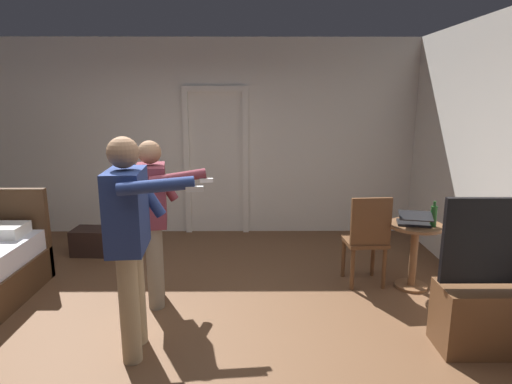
{
  "coord_description": "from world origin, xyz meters",
  "views": [
    {
      "loc": [
        0.79,
        -3.46,
        2.0
      ],
      "look_at": [
        0.81,
        0.34,
        1.15
      ],
      "focal_mm": 30.46,
      "sensor_mm": 36.0,
      "label": 1
    }
  ],
  "objects_px": {
    "laptop": "(414,220)",
    "person_striped_shirt": "(154,212)",
    "suitcase_dark": "(96,241)",
    "bottle_on_table": "(434,216)",
    "wooden_chair": "(367,237)",
    "person_blue_shirt": "(130,231)",
    "tv_flatscreen": "(508,306)",
    "side_table": "(414,246)"
  },
  "relations": [
    {
      "from": "laptop",
      "to": "bottle_on_table",
      "type": "height_order",
      "value": "bottle_on_table"
    },
    {
      "from": "laptop",
      "to": "wooden_chair",
      "type": "height_order",
      "value": "wooden_chair"
    },
    {
      "from": "laptop",
      "to": "wooden_chair",
      "type": "relative_size",
      "value": 0.4
    },
    {
      "from": "laptop",
      "to": "person_striped_shirt",
      "type": "height_order",
      "value": "person_striped_shirt"
    },
    {
      "from": "laptop",
      "to": "person_striped_shirt",
      "type": "bearing_deg",
      "value": -174.12
    },
    {
      "from": "laptop",
      "to": "bottle_on_table",
      "type": "relative_size",
      "value": 1.49
    },
    {
      "from": "bottle_on_table",
      "to": "person_striped_shirt",
      "type": "xyz_separation_m",
      "value": [
        -2.77,
        -0.23,
        0.11
      ]
    },
    {
      "from": "wooden_chair",
      "to": "person_striped_shirt",
      "type": "height_order",
      "value": "person_striped_shirt"
    },
    {
      "from": "tv_flatscreen",
      "to": "laptop",
      "type": "height_order",
      "value": "tv_flatscreen"
    },
    {
      "from": "wooden_chair",
      "to": "person_blue_shirt",
      "type": "xyz_separation_m",
      "value": [
        -2.13,
        -1.22,
        0.46
      ]
    },
    {
      "from": "laptop",
      "to": "person_blue_shirt",
      "type": "relative_size",
      "value": 0.23
    },
    {
      "from": "tv_flatscreen",
      "to": "person_striped_shirt",
      "type": "distance_m",
      "value": 3.13
    },
    {
      "from": "person_striped_shirt",
      "to": "laptop",
      "type": "bearing_deg",
      "value": 5.88
    },
    {
      "from": "side_table",
      "to": "suitcase_dark",
      "type": "relative_size",
      "value": 1.27
    },
    {
      "from": "suitcase_dark",
      "to": "tv_flatscreen",
      "type": "bearing_deg",
      "value": -25.35
    },
    {
      "from": "wooden_chair",
      "to": "person_striped_shirt",
      "type": "bearing_deg",
      "value": -170.35
    },
    {
      "from": "bottle_on_table",
      "to": "tv_flatscreen",
      "type": "bearing_deg",
      "value": -79.51
    },
    {
      "from": "laptop",
      "to": "suitcase_dark",
      "type": "distance_m",
      "value": 3.87
    },
    {
      "from": "side_table",
      "to": "suitcase_dark",
      "type": "distance_m",
      "value": 3.87
    },
    {
      "from": "suitcase_dark",
      "to": "bottle_on_table",
      "type": "bearing_deg",
      "value": -13.17
    },
    {
      "from": "person_blue_shirt",
      "to": "side_table",
      "type": "bearing_deg",
      "value": 23.96
    },
    {
      "from": "bottle_on_table",
      "to": "laptop",
      "type": "bearing_deg",
      "value": 168.08
    },
    {
      "from": "bottle_on_table",
      "to": "wooden_chair",
      "type": "bearing_deg",
      "value": 167.78
    },
    {
      "from": "person_striped_shirt",
      "to": "tv_flatscreen",
      "type": "bearing_deg",
      "value": -15.8
    },
    {
      "from": "side_table",
      "to": "person_blue_shirt",
      "type": "relative_size",
      "value": 0.41
    },
    {
      "from": "wooden_chair",
      "to": "person_blue_shirt",
      "type": "bearing_deg",
      "value": -150.23
    },
    {
      "from": "bottle_on_table",
      "to": "wooden_chair",
      "type": "xyz_separation_m",
      "value": [
        -0.63,
        0.14,
        -0.27
      ]
    },
    {
      "from": "laptop",
      "to": "person_striped_shirt",
      "type": "relative_size",
      "value": 0.25
    },
    {
      "from": "laptop",
      "to": "person_blue_shirt",
      "type": "height_order",
      "value": "person_blue_shirt"
    },
    {
      "from": "person_striped_shirt",
      "to": "suitcase_dark",
      "type": "xyz_separation_m",
      "value": [
        -1.09,
        1.34,
        -0.76
      ]
    },
    {
      "from": "bottle_on_table",
      "to": "person_blue_shirt",
      "type": "distance_m",
      "value": 2.97
    },
    {
      "from": "bottle_on_table",
      "to": "person_blue_shirt",
      "type": "xyz_separation_m",
      "value": [
        -2.76,
        -1.08,
        0.19
      ]
    },
    {
      "from": "tv_flatscreen",
      "to": "person_blue_shirt",
      "type": "xyz_separation_m",
      "value": [
        -2.95,
        -0.02,
        0.63
      ]
    },
    {
      "from": "wooden_chair",
      "to": "suitcase_dark",
      "type": "xyz_separation_m",
      "value": [
        -3.23,
        0.98,
        -0.38
      ]
    },
    {
      "from": "wooden_chair",
      "to": "person_blue_shirt",
      "type": "relative_size",
      "value": 0.58
    },
    {
      "from": "wooden_chair",
      "to": "suitcase_dark",
      "type": "relative_size",
      "value": 1.8
    },
    {
      "from": "bottle_on_table",
      "to": "person_blue_shirt",
      "type": "height_order",
      "value": "person_blue_shirt"
    },
    {
      "from": "tv_flatscreen",
      "to": "suitcase_dark",
      "type": "bearing_deg",
      "value": 151.72
    },
    {
      "from": "bottle_on_table",
      "to": "person_blue_shirt",
      "type": "bearing_deg",
      "value": -158.55
    },
    {
      "from": "side_table",
      "to": "person_blue_shirt",
      "type": "distance_m",
      "value": 2.91
    },
    {
      "from": "tv_flatscreen",
      "to": "person_blue_shirt",
      "type": "bearing_deg",
      "value": -179.71
    },
    {
      "from": "tv_flatscreen",
      "to": "wooden_chair",
      "type": "distance_m",
      "value": 1.47
    }
  ]
}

